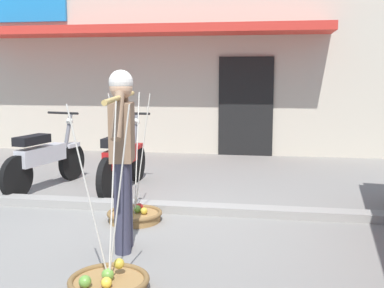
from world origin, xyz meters
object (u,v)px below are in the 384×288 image
Objects in this scene: motorcycle_second_in_row at (122,160)px; fruit_basket_right_side at (135,215)px; fruit_basket_left_side at (109,282)px; fruit_vendor at (122,148)px; motorcycle_nearest_shop at (44,158)px.

fruit_basket_right_side is at bearing -67.12° from motorcycle_second_in_row.
fruit_basket_left_side reaches higher than motorcycle_second_in_row.
fruit_vendor is 1.27m from fruit_basket_right_side.
motorcycle_second_in_row is at bearing 108.09° from fruit_vendor.
fruit_vendor is 1.27m from fruit_basket_left_side.
fruit_basket_left_side is 3.28m from motorcycle_second_in_row.
fruit_basket_right_side is 1.53m from motorcycle_second_in_row.
fruit_vendor is at bearing 100.00° from fruit_basket_left_side.
fruit_basket_right_side is 0.80× the size of motorcycle_second_in_row.
fruit_basket_left_side is 3.68m from motorcycle_nearest_shop.
motorcycle_nearest_shop is 1.15m from motorcycle_second_in_row.
fruit_basket_left_side is at bearing -74.13° from motorcycle_second_in_row.
motorcycle_second_in_row is (-0.58, 1.37, 0.38)m from fruit_basket_right_side.
fruit_basket_left_side is (0.16, -0.88, -0.90)m from fruit_vendor.
fruit_vendor is 0.98× the size of motorcycle_nearest_shop.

